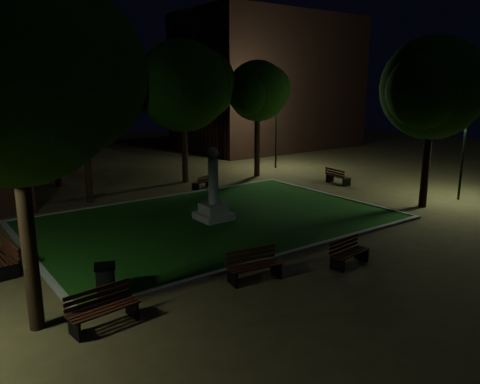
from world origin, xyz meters
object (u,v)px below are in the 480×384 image
object	(u,v)px
bench_right_side	(337,177)
bench_far_side	(203,182)
monument	(213,200)
bench_left_side	(3,258)
bench_west_near	(103,309)
bench_near_right	(348,253)
trash_bin	(106,281)
bench_near_left	(254,266)

from	to	relation	value
bench_right_side	bench_far_side	distance (m)	8.08
monument	bench_far_side	size ratio (longest dim) A/B	2.15
monument	bench_left_side	distance (m)	8.62
bench_far_side	bench_west_near	bearing A→B (deg)	28.86
bench_left_side	bench_far_side	xyz separation A→B (m)	(11.65, 6.64, -0.11)
bench_near_right	bench_far_side	size ratio (longest dim) A/B	1.10
bench_west_near	trash_bin	size ratio (longest dim) A/B	1.86
bench_near_left	bench_far_side	size ratio (longest dim) A/B	1.22
monument	bench_west_near	xyz separation A→B (m)	(-7.24, -6.09, -0.50)
bench_right_side	trash_bin	world-z (taller)	trash_bin
bench_near_left	bench_far_side	bearing A→B (deg)	74.16
bench_left_side	bench_far_side	distance (m)	13.41
bench_west_near	bench_right_side	size ratio (longest dim) A/B	1.02
bench_west_near	bench_right_side	world-z (taller)	bench_west_near
monument	bench_west_near	distance (m)	9.47
bench_far_side	bench_left_side	bearing A→B (deg)	9.43
trash_bin	bench_west_near	bearing A→B (deg)	-113.18
monument	bench_right_side	xyz separation A→B (m)	(10.24, 2.10, -0.51)
bench_near_left	bench_near_right	bearing A→B (deg)	-5.94
bench_right_side	monument	bearing A→B (deg)	108.87
monument	bench_far_side	distance (m)	6.63
bench_right_side	trash_bin	size ratio (longest dim) A/B	1.83
bench_left_side	bench_west_near	bearing A→B (deg)	9.43
bench_near_right	trash_bin	size ratio (longest dim) A/B	1.68
bench_left_side	bench_far_side	size ratio (longest dim) A/B	1.26
bench_near_left	bench_near_right	distance (m)	3.42
bench_left_side	trash_bin	size ratio (longest dim) A/B	1.92
bench_near_right	bench_far_side	world-z (taller)	bench_near_right
bench_left_side	bench_right_side	distance (m)	19.03
bench_near_left	bench_near_right	size ratio (longest dim) A/B	1.11
bench_left_side	bench_far_side	bearing A→B (deg)	115.05
bench_right_side	bench_far_side	size ratio (longest dim) A/B	1.20
bench_right_side	bench_far_side	xyz separation A→B (m)	(-7.16, 3.74, -0.08)
trash_bin	bench_left_side	bearing A→B (deg)	117.77
bench_near_left	bench_left_side	size ratio (longest dim) A/B	0.97
bench_near_right	bench_right_side	distance (m)	13.06
bench_west_near	bench_far_side	world-z (taller)	bench_west_near
bench_near_left	bench_right_side	bearing A→B (deg)	41.88
bench_left_side	monument	bearing A→B (deg)	90.70
bench_right_side	bench_west_near	bearing A→B (deg)	122.37
bench_near_left	bench_west_near	distance (m)	4.76
bench_near_right	bench_right_side	world-z (taller)	bench_right_side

